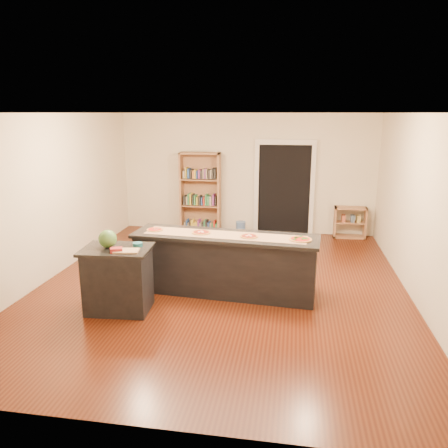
% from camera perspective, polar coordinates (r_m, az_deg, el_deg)
% --- Properties ---
extents(room, '(6.00, 7.00, 2.80)m').
position_cam_1_polar(room, '(6.99, -0.26, 2.78)').
color(room, beige).
rests_on(room, ground).
extents(doorway, '(1.40, 0.09, 2.21)m').
position_cam_1_polar(doorway, '(10.34, 7.88, 5.31)').
color(doorway, black).
rests_on(doorway, room).
extents(kitchen_island, '(2.91, 0.79, 0.96)m').
position_cam_1_polar(kitchen_island, '(6.93, 0.13, -5.19)').
color(kitchen_island, black).
rests_on(kitchen_island, ground).
extents(side_counter, '(0.96, 0.70, 0.95)m').
position_cam_1_polar(side_counter, '(6.51, -13.64, -7.01)').
color(side_counter, black).
rests_on(side_counter, ground).
extents(bookshelf, '(0.95, 0.34, 1.90)m').
position_cam_1_polar(bookshelf, '(10.44, -3.11, 4.11)').
color(bookshelf, '#AC7A53').
rests_on(bookshelf, ground).
extents(low_shelf, '(0.72, 0.31, 0.72)m').
position_cam_1_polar(low_shelf, '(10.42, 16.12, 0.21)').
color(low_shelf, '#AC7A53').
rests_on(low_shelf, ground).
extents(waste_bin, '(0.23, 0.23, 0.33)m').
position_cam_1_polar(waste_bin, '(10.25, 2.19, -0.58)').
color(waste_bin, '#4769A0').
rests_on(waste_bin, ground).
extents(kraft_paper, '(2.55, 0.65, 0.00)m').
position_cam_1_polar(kraft_paper, '(6.77, 0.10, -1.43)').
color(kraft_paper, '#A27C54').
rests_on(kraft_paper, kitchen_island).
extents(watermelon, '(0.26, 0.26, 0.26)m').
position_cam_1_polar(watermelon, '(6.37, -14.96, -1.88)').
color(watermelon, '#144214').
rests_on(watermelon, side_counter).
extents(cutting_board, '(0.37, 0.27, 0.02)m').
position_cam_1_polar(cutting_board, '(6.16, -12.62, -3.44)').
color(cutting_board, tan).
rests_on(cutting_board, side_counter).
extents(package_red, '(0.20, 0.17, 0.06)m').
position_cam_1_polar(package_red, '(6.17, -13.89, -3.31)').
color(package_red, maroon).
rests_on(package_red, side_counter).
extents(package_teal, '(0.14, 0.14, 0.05)m').
position_cam_1_polar(package_teal, '(6.36, -11.22, -2.64)').
color(package_teal, '#195966').
rests_on(package_teal, side_counter).
extents(pizza_a, '(0.27, 0.27, 0.02)m').
position_cam_1_polar(pizza_a, '(7.12, -9.03, -0.73)').
color(pizza_a, '#B28A44').
rests_on(pizza_a, kitchen_island).
extents(pizza_b, '(0.31, 0.31, 0.02)m').
position_cam_1_polar(pizza_b, '(6.88, -3.00, -1.09)').
color(pizza_b, '#B28A44').
rests_on(pizza_b, kitchen_island).
extents(pizza_c, '(0.29, 0.29, 0.02)m').
position_cam_1_polar(pizza_c, '(6.67, 3.28, -1.60)').
color(pizza_c, '#B28A44').
rests_on(pizza_c, kitchen_island).
extents(pizza_d, '(0.33, 0.33, 0.02)m').
position_cam_1_polar(pizza_d, '(6.60, 9.94, -1.98)').
color(pizza_d, '#B28A44').
rests_on(pizza_d, kitchen_island).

